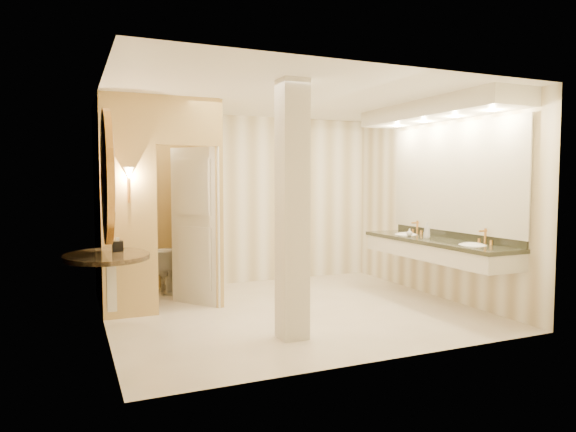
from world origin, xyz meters
The scene contains 16 objects.
floor centered at (0.00, 0.00, 0.00)m, with size 4.50×4.50×0.00m, color white.
ceiling centered at (0.00, 0.00, 2.70)m, with size 4.50×4.50×0.00m, color white.
wall_back centered at (0.00, 2.00, 1.35)m, with size 4.50×0.02×2.70m, color white.
wall_front centered at (0.00, -2.00, 1.35)m, with size 4.50×0.02×2.70m, color white.
wall_left centered at (-2.25, 0.00, 1.35)m, with size 0.02×4.00×2.70m, color white.
wall_right centered at (2.25, 0.00, 1.35)m, with size 0.02×4.00×2.70m, color white.
toilet_closet centered at (-1.13, 0.96, 1.39)m, with size 1.50×1.55×2.70m.
wall_sconce centered at (-1.93, 0.43, 1.73)m, with size 0.14×0.14×0.42m.
vanity centered at (1.98, -0.40, 1.63)m, with size 0.75×2.69×2.09m.
console_shelf centered at (-2.21, -0.12, 1.35)m, with size 1.12×1.12×2.01m.
pillar centered at (-0.45, -1.03, 1.35)m, with size 0.28×0.28×2.70m, color beige.
tissue_box centered at (-2.10, 0.05, 0.93)m, with size 0.12×0.12×0.12m, color black.
toilet centered at (-1.27, 1.75, 0.34)m, with size 0.38×0.67×0.69m, color white.
soap_bottle_a centered at (1.88, -0.27, 0.94)m, with size 0.06×0.06×0.13m, color beige.
soap_bottle_b centered at (1.84, 0.04, 0.93)m, with size 0.08×0.08×0.11m, color silver.
soap_bottle_c centered at (1.89, -0.28, 0.99)m, with size 0.09×0.09×0.22m, color #C6B28C.
Camera 1 is at (-2.60, -5.91, 1.67)m, focal length 32.00 mm.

